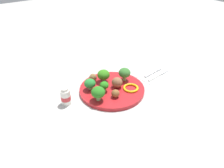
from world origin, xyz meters
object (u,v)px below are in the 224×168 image
broccoli_floret_front_left (104,86)px  fork (153,72)px  napkin (155,74)px  plate (112,89)px  broccoli_floret_mid_right (104,75)px  broccoli_floret_back_right (90,84)px  meatball_near_rim (117,82)px  meatball_mid_left (115,93)px  pepper_ring_mid_right (131,88)px  broccoli_floret_center (98,92)px  yogurt_bottle (66,97)px  broccoli_floret_mid_left (125,73)px  meatball_back_left (93,77)px  knife (159,74)px

broccoli_floret_front_left → fork: (0.30, 0.01, -0.04)m
napkin → broccoli_floret_front_left: bearing=177.4°
plate → broccoli_floret_mid_right: (0.00, 0.06, 0.04)m
broccoli_floret_back_right → meatball_near_rim: size_ratio=1.08×
meatball_mid_left → pepper_ring_mid_right: bearing=4.7°
broccoli_floret_center → fork: broccoli_floret_center is taller
broccoli_floret_center → broccoli_floret_back_right: size_ratio=1.19×
broccoli_floret_front_left → yogurt_bottle: 0.16m
broccoli_floret_mid_left → meatball_near_rim: bearing=-157.4°
broccoli_floret_center → broccoli_floret_front_left: 0.07m
plate → meatball_near_rim: size_ratio=6.05×
broccoli_floret_mid_right → broccoli_floret_front_left: size_ratio=1.29×
meatball_mid_left → yogurt_bottle: bearing=150.8°
broccoli_floret_center → broccoli_floret_back_right: (0.01, 0.08, -0.01)m
plate → meatball_back_left: size_ratio=8.24×
meatball_near_rim → meatball_back_left: meatball_near_rim is taller
broccoli_floret_mid_left → knife: (0.18, -0.05, -0.05)m
meatball_near_rim → knife: bearing=-5.5°
broccoli_floret_mid_right → broccoli_floret_center: broccoli_floret_center is taller
broccoli_floret_mid_left → broccoli_floret_front_left: bearing=-171.7°
broccoli_floret_mid_right → meatball_mid_left: bearing=-104.2°
napkin → plate: bearing=177.1°
broccoli_floret_front_left → knife: bearing=-5.8°
pepper_ring_mid_right → fork: (0.20, 0.06, -0.01)m
broccoli_floret_mid_left → meatball_near_rim: (-0.06, -0.03, -0.01)m
broccoli_floret_mid_left → broccoli_floret_back_right: 0.17m
meatball_back_left → pepper_ring_mid_right: size_ratio=0.51×
napkin → yogurt_bottle: bearing=173.8°
plate → pepper_ring_mid_right: (0.06, -0.05, 0.01)m
plate → meatball_back_left: 0.11m
meatball_near_rim → knife: size_ratio=0.32×
broccoli_floret_center → fork: bearing=7.0°
broccoli_floret_back_right → broccoli_floret_front_left: bearing=-46.8°
meatball_back_left → yogurt_bottle: size_ratio=0.46×
broccoli_floret_front_left → fork: size_ratio=0.37×
broccoli_floret_back_right → meatball_near_rim: 0.12m
broccoli_floret_back_right → broccoli_floret_mid_right: bearing=12.2°
knife → broccoli_floret_mid_right: bearing=159.8°
broccoli_floret_back_right → fork: bearing=-6.6°
broccoli_floret_mid_left → napkin: (0.17, -0.03, -0.05)m
broccoli_floret_mid_left → broccoli_floret_center: size_ratio=1.01×
broccoli_floret_front_left → meatball_back_left: (0.00, 0.10, -0.01)m
pepper_ring_mid_right → broccoli_floret_back_right: bearing=145.5°
plate → broccoli_floret_mid_left: 0.10m
broccoli_floret_center → yogurt_bottle: size_ratio=0.80×
broccoli_floret_back_right → meatball_back_left: (0.05, 0.05, -0.01)m
broccoli_floret_mid_right → knife: size_ratio=0.39×
broccoli_floret_mid_right → meatball_back_left: size_ratio=1.69×
broccoli_floret_front_left → meatball_near_rim: 0.06m
meatball_near_rim → pepper_ring_mid_right: meatball_near_rim is taller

